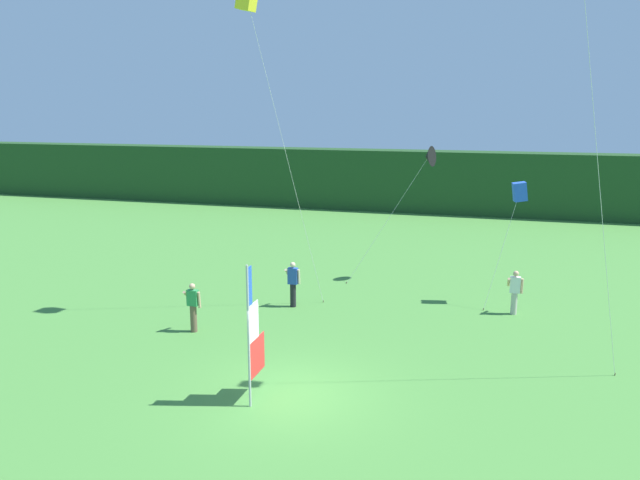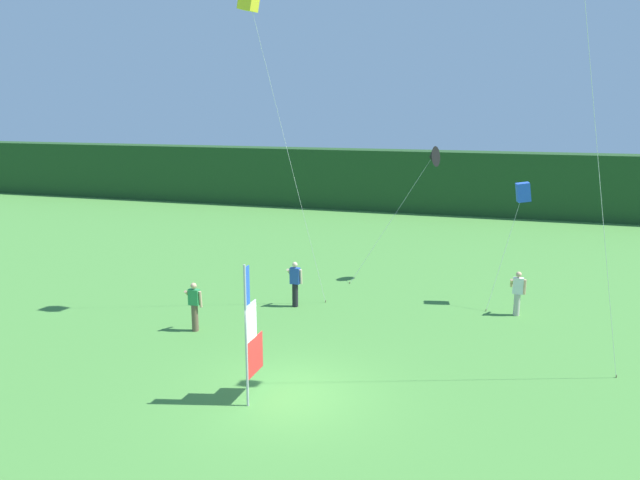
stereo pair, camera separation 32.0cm
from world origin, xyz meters
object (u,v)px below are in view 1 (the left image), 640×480
(kite_blue_box_2, at_px, (520,192))
(kite_yellow_box_3, at_px, (247,0))
(person_far_left, at_px, (293,283))
(person_near_banner, at_px, (515,291))
(kite_black_delta_1, at_px, (429,157))
(banner_flag, at_px, (253,336))
(person_mid_field, at_px, (193,306))

(kite_blue_box_2, bearing_deg, kite_yellow_box_3, -157.26)
(kite_yellow_box_3, bearing_deg, person_far_left, 41.29)
(person_near_banner, bearing_deg, kite_black_delta_1, 133.89)
(banner_flag, relative_size, kite_yellow_box_3, 0.32)
(person_near_banner, relative_size, kite_black_delta_1, 0.28)
(person_mid_field, distance_m, kite_blue_box_2, 12.38)
(person_mid_field, bearing_deg, kite_blue_box_2, 31.30)
(person_near_banner, height_order, kite_black_delta_1, kite_black_delta_1)
(kite_blue_box_2, xyz_separation_m, kite_yellow_box_3, (-9.01, -3.77, 6.49))
(kite_black_delta_1, bearing_deg, person_mid_field, -127.20)
(banner_flag, bearing_deg, kite_black_delta_1, 77.91)
(person_far_left, relative_size, kite_yellow_box_3, 0.15)
(person_far_left, relative_size, kite_black_delta_1, 0.30)
(banner_flag, relative_size, person_near_banner, 2.26)
(banner_flag, bearing_deg, person_mid_field, 133.11)
(banner_flag, height_order, person_near_banner, banner_flag)
(person_near_banner, bearing_deg, kite_blue_box_2, 91.16)
(person_near_banner, relative_size, kite_blue_box_2, 0.35)
(kite_black_delta_1, bearing_deg, banner_flag, -102.09)
(banner_flag, xyz_separation_m, person_near_banner, (6.38, 8.91, -0.89))
(person_near_banner, xyz_separation_m, kite_blue_box_2, (-0.03, 1.36, 3.39))
(kite_blue_box_2, height_order, kite_yellow_box_3, kite_yellow_box_3)
(person_near_banner, height_order, kite_yellow_box_3, kite_yellow_box_3)
(banner_flag, xyz_separation_m, kite_yellow_box_3, (-2.65, 6.50, 9.00))
(person_mid_field, bearing_deg, person_far_left, 55.88)
(banner_flag, bearing_deg, person_far_left, 101.36)
(kite_blue_box_2, bearing_deg, person_far_left, -160.59)
(kite_black_delta_1, height_order, kite_yellow_box_3, kite_yellow_box_3)
(kite_black_delta_1, bearing_deg, kite_yellow_box_3, -130.87)
(person_near_banner, distance_m, person_mid_field, 11.29)
(banner_flag, relative_size, person_mid_field, 2.19)
(person_mid_field, bearing_deg, kite_black_delta_1, 52.80)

